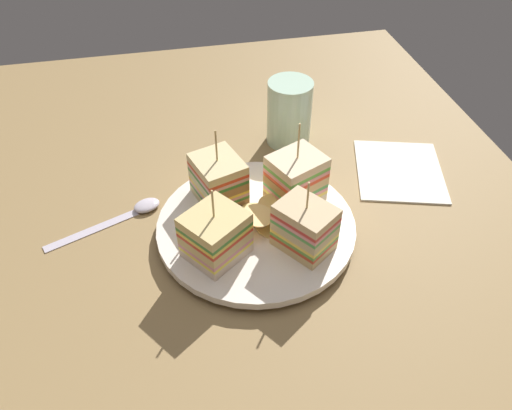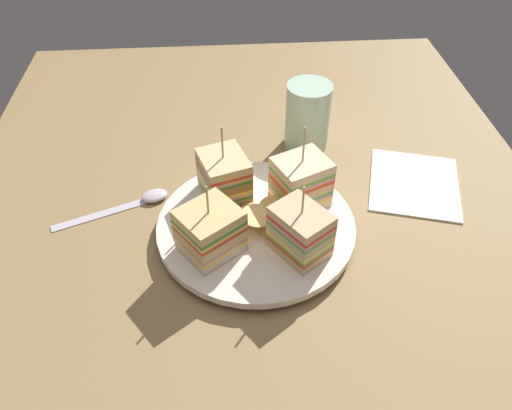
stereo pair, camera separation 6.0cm
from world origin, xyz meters
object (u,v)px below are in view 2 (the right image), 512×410
Objects in this scene: sandwich_wedge_2 at (300,232)px; sandwich_wedge_3 at (301,183)px; plate at (256,227)px; sandwich_wedge_0 at (224,176)px; chip_pile at (267,216)px; sandwich_wedge_1 at (210,231)px; spoon at (139,201)px; napkin at (414,183)px; drinking_glass at (307,120)px.

sandwich_wedge_3 reaches higher than sandwich_wedge_2.
sandwich_wedge_0 is at bearing -147.18° from plate.
chip_pile is at bearing -1.36° from sandwich_wedge_2.
sandwich_wedge_1 is 15.08cm from spoon.
sandwich_wedge_2 is 23.52cm from spoon.
sandwich_wedge_1 is 8.07cm from chip_pile.
spoon is (-6.76, -16.64, -2.52)cm from chip_pile.
plate is 16.73cm from spoon.
sandwich_wedge_1 is 0.83× the size of sandwich_wedge_3.
sandwich_wedge_2 is at bearing 20.13° from sandwich_wedge_0.
sandwich_wedge_1 is at bearing -29.03° from sandwich_wedge_0.
sandwich_wedge_3 is 1.53× the size of chip_pile.
napkin is at bearing -90.94° from sandwich_wedge_2.
chip_pile is 0.76× the size of drinking_glass.
sandwich_wedge_3 is at bearing 119.72° from plate.
sandwich_wedge_0 reaches higher than drinking_glass.
sandwich_wedge_3 is at bearing -44.08° from sandwich_wedge_2.
sandwich_wedge_1 is at bearing -67.61° from napkin.
spoon is (-6.72, -15.31, -0.70)cm from plate.
sandwich_wedge_3 is 0.84× the size of napkin.
spoon reaches higher than napkin.
sandwich_wedge_3 is (-8.23, 1.20, 0.29)cm from sandwich_wedge_2.
chip_pile is (-4.85, -3.32, -1.92)cm from sandwich_wedge_2.
sandwich_wedge_0 reaches higher than napkin.
sandwich_wedge_2 is at bearing -55.18° from napkin.
spoon is at bearing -113.71° from plate.
sandwich_wedge_1 is 1.27× the size of chip_pile.
napkin is (-7.82, 22.92, -0.84)cm from plate.
sandwich_wedge_3 is 0.77× the size of spoon.
sandwich_wedge_3 reaches higher than drinking_glass.
sandwich_wedge_0 is (-5.67, -3.66, 3.73)cm from plate.
plate is 3.26× the size of chip_pile.
sandwich_wedge_0 is 0.76× the size of napkin.
sandwich_wedge_0 is 1.09× the size of sandwich_wedge_1.
napkin is (-2.14, 26.58, -4.57)cm from sandwich_wedge_0.
drinking_glass is at bearing 117.51° from sandwich_wedge_0.
spoon is (-11.61, -19.96, -4.44)cm from sandwich_wedge_2.
chip_pile reaches higher than spoon.
spoon is at bearing -63.84° from drinking_glass.
chip_pile is 23.12cm from napkin.
sandwich_wedge_1 is 13.49cm from sandwich_wedge_3.
sandwich_wedge_3 is (-7.24, 11.37, 0.39)cm from sandwich_wedge_1.
spoon is 27.48cm from drinking_glass.
sandwich_wedge_0 is at bearing -26.72° from spoon.
spoon is at bearing -113.24° from sandwich_wedge_0.
sandwich_wedge_3 is at bearing -75.32° from napkin.
plate is at bearing 14.72° from sandwich_wedge_0.
sandwich_wedge_2 reaches higher than drinking_glass.
plate is 2.48× the size of drinking_glass.
drinking_glass reaches higher than plate.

